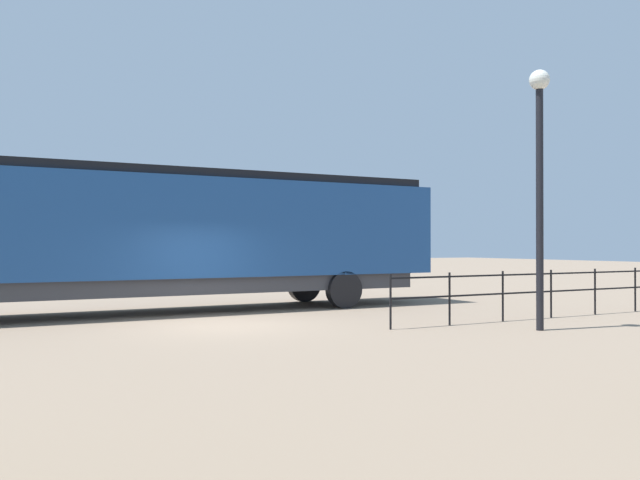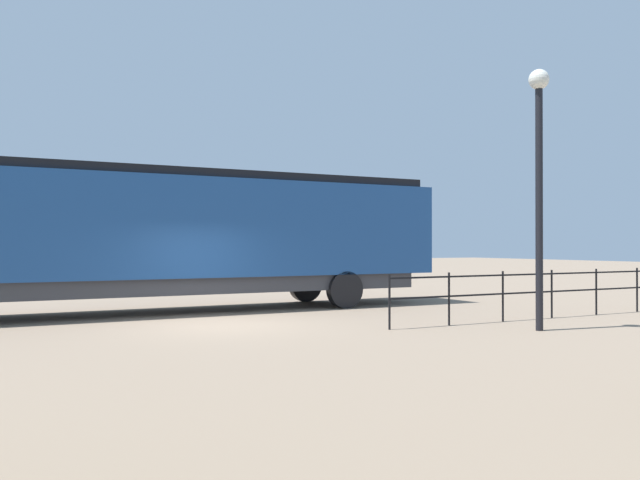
% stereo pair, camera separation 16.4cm
% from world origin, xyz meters
% --- Properties ---
extents(ground_plane, '(120.00, 120.00, 0.00)m').
position_xyz_m(ground_plane, '(0.00, 0.00, 0.00)').
color(ground_plane, '#84705B').
extents(locomotive, '(2.89, 17.30, 3.94)m').
position_xyz_m(locomotive, '(-3.50, -0.37, 2.23)').
color(locomotive, navy).
rests_on(locomotive, ground_plane).
extents(lamp_post, '(0.45, 0.45, 5.74)m').
position_xyz_m(lamp_post, '(4.25, 5.78, 3.80)').
color(lamp_post, black).
rests_on(lamp_post, ground_plane).
extents(platform_fence, '(0.05, 11.75, 1.24)m').
position_xyz_m(platform_fence, '(2.57, 8.82, 0.79)').
color(platform_fence, black).
rests_on(platform_fence, ground_plane).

